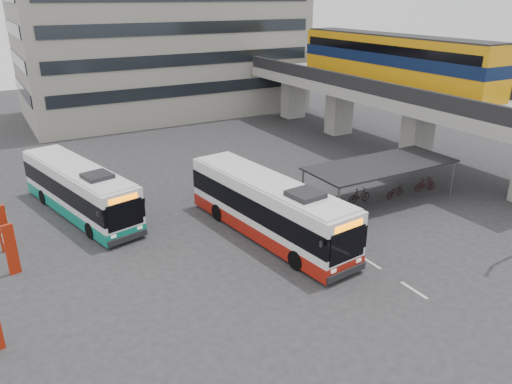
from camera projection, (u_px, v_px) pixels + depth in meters
ground at (296, 249)px, 26.59m from camera, size 120.00×120.00×0.00m
viaduct at (388, 77)px, 41.68m from camera, size 8.00×32.00×9.68m
bike_shelter at (379, 177)px, 32.29m from camera, size 10.00×4.00×2.54m
road_markings at (370, 262)px, 25.31m from camera, size 0.15×7.60×0.01m
bus_main at (268, 208)px, 27.57m from camera, size 4.02×12.24×3.55m
bus_teal at (79, 190)px, 30.37m from camera, size 4.96×11.52×3.33m
pedestrian at (274, 230)px, 26.83m from camera, size 0.59×0.71×1.66m
sign_totem_mid at (11, 249)px, 23.79m from camera, size 0.56×0.31×2.61m
sign_totem_north at (3, 228)px, 25.91m from camera, size 0.56×0.17×2.60m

